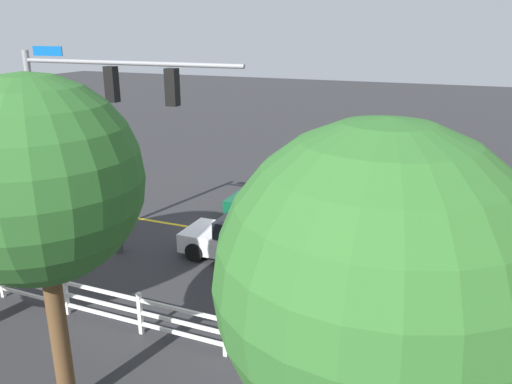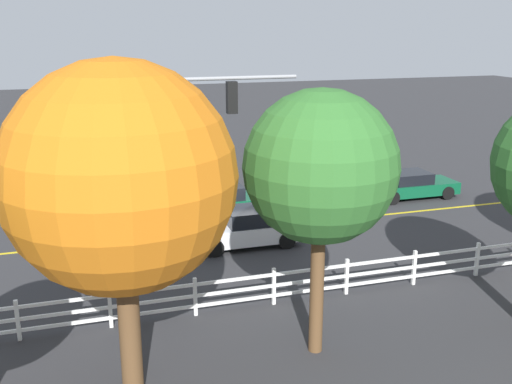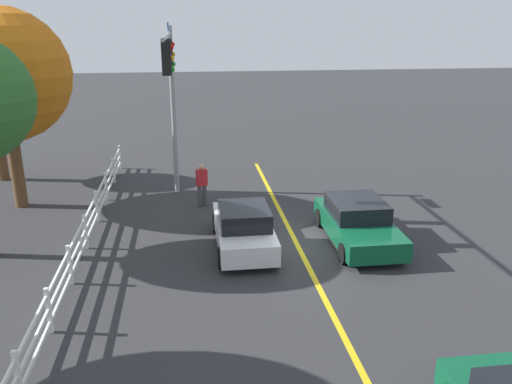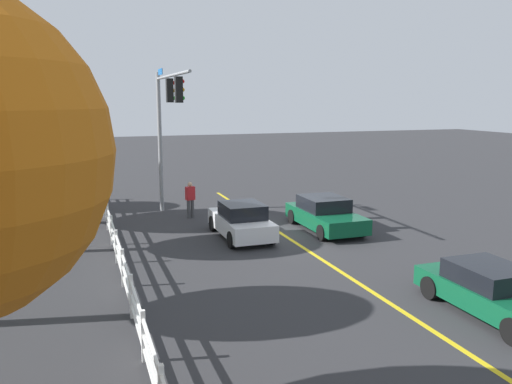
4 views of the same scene
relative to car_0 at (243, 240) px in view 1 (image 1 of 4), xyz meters
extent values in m
plane|color=#2D2D30|center=(0.07, -1.74, -0.68)|extent=(120.00, 120.00, 0.00)
cube|color=gold|center=(-3.93, -1.74, -0.68)|extent=(28.00, 0.16, 0.01)
cylinder|color=gray|center=(6.20, 2.17, 2.69)|extent=(0.20, 0.20, 6.73)
cylinder|color=gray|center=(2.59, 2.17, 5.75)|extent=(7.23, 0.12, 0.12)
cube|color=#0C59B2|center=(5.30, 2.19, 6.03)|extent=(1.10, 0.03, 0.28)
cube|color=black|center=(3.09, 2.17, 5.15)|extent=(0.32, 0.28, 1.00)
sphere|color=red|center=(3.09, 2.02, 5.47)|extent=(0.17, 0.17, 0.17)
sphere|color=orange|center=(3.09, 2.02, 5.15)|extent=(0.17, 0.17, 0.17)
sphere|color=#148C19|center=(3.09, 2.02, 4.83)|extent=(0.17, 0.17, 0.17)
cube|color=black|center=(1.10, 2.17, 5.15)|extent=(0.32, 0.28, 1.00)
sphere|color=red|center=(1.10, 2.02, 5.47)|extent=(0.17, 0.17, 0.17)
sphere|color=orange|center=(1.10, 2.02, 5.15)|extent=(0.17, 0.17, 0.17)
sphere|color=#148C19|center=(1.10, 2.02, 4.83)|extent=(0.17, 0.17, 0.17)
cube|color=silver|center=(0.05, 0.00, -0.14)|extent=(4.02, 1.71, 0.64)
cube|color=black|center=(-0.15, 0.00, 0.46)|extent=(1.84, 1.54, 0.57)
cylinder|color=black|center=(1.41, 0.79, -0.36)|extent=(0.64, 0.22, 0.64)
cylinder|color=black|center=(1.42, -0.79, -0.36)|extent=(0.64, 0.22, 0.64)
cylinder|color=black|center=(-1.32, 0.79, -0.36)|extent=(0.64, 0.22, 0.64)
cylinder|color=black|center=(-1.31, -0.79, -0.36)|extent=(0.64, 0.22, 0.64)
cylinder|color=black|center=(-7.90, -4.57, -0.36)|extent=(0.64, 0.22, 0.64)
cylinder|color=black|center=(-7.90, -2.99, -0.36)|extent=(0.64, 0.22, 0.64)
cube|color=#0C4C2D|center=(-0.02, -3.73, -0.15)|extent=(4.36, 1.89, 0.62)
cube|color=black|center=(0.20, -3.73, 0.44)|extent=(2.02, 1.70, 0.55)
cylinder|color=black|center=(-1.50, -4.60, -0.36)|extent=(0.64, 0.22, 0.64)
cylinder|color=black|center=(-1.50, -2.85, -0.36)|extent=(0.64, 0.22, 0.64)
cylinder|color=black|center=(1.45, -4.62, -0.36)|extent=(0.64, 0.22, 0.64)
cylinder|color=black|center=(1.46, -2.86, -0.36)|extent=(0.64, 0.22, 0.64)
cylinder|color=#3F3F42|center=(4.18, 1.07, -0.25)|extent=(0.16, 0.16, 0.85)
cylinder|color=#3F3F42|center=(4.12, 1.26, -0.25)|extent=(0.16, 0.16, 0.85)
cube|color=red|center=(4.15, 1.17, 0.48)|extent=(0.36, 0.46, 0.62)
sphere|color=tan|center=(4.15, 1.17, 0.90)|extent=(0.22, 0.22, 0.22)
cube|color=white|center=(-4.11, 4.97, -0.10)|extent=(0.10, 0.10, 1.15)
cube|color=white|center=(-1.74, 4.97, -0.10)|extent=(0.10, 0.10, 1.15)
cube|color=white|center=(0.62, 4.97, -0.10)|extent=(0.10, 0.10, 1.15)
cube|color=white|center=(2.98, 4.97, -0.10)|extent=(0.10, 0.10, 1.15)
cube|color=white|center=(5.35, 4.97, -0.10)|extent=(0.10, 0.10, 1.15)
cube|color=white|center=(-2.93, 4.97, 0.27)|extent=(26.00, 0.06, 0.09)
cube|color=white|center=(-2.93, 4.97, -0.08)|extent=(26.00, 0.06, 0.09)
cube|color=white|center=(-2.93, 4.97, -0.40)|extent=(26.00, 0.06, 0.09)
sphere|color=#2D6628|center=(-5.58, 8.94, 4.05)|extent=(3.56, 3.56, 3.56)
cylinder|color=brown|center=(0.44, 7.73, 1.04)|extent=(0.35, 0.35, 3.45)
sphere|color=#2D6628|center=(0.44, 7.73, 4.15)|extent=(3.69, 3.69, 3.69)
camera|label=1|loc=(-6.23, 13.91, 6.63)|focal=35.00mm
camera|label=2|loc=(5.89, 20.21, 7.37)|focal=41.67mm
camera|label=3|loc=(-15.10, 1.62, 6.24)|focal=36.42mm
camera|label=4|loc=(-19.16, 6.09, 4.78)|focal=36.29mm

